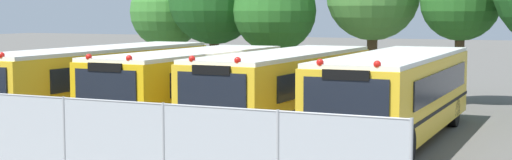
% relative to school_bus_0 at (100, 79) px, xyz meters
% --- Properties ---
extents(ground_plane, '(160.00, 160.00, 0.00)m').
position_rel_school_bus_0_xyz_m(ground_plane, '(5.34, 0.23, -1.40)').
color(ground_plane, '#595651').
extents(school_bus_0, '(2.49, 11.38, 2.67)m').
position_rel_school_bus_0_xyz_m(school_bus_0, '(0.00, 0.00, 0.00)').
color(school_bus_0, yellow).
rests_on(school_bus_0, ground_plane).
extents(school_bus_1, '(2.70, 9.61, 2.62)m').
position_rel_school_bus_0_xyz_m(school_bus_1, '(3.64, 0.12, -0.03)').
color(school_bus_1, yellow).
rests_on(school_bus_1, ground_plane).
extents(school_bus_2, '(2.64, 9.99, 2.66)m').
position_rel_school_bus_0_xyz_m(school_bus_2, '(7.01, 0.27, -0.01)').
color(school_bus_2, yellow).
rests_on(school_bus_2, ground_plane).
extents(school_bus_3, '(2.68, 10.35, 2.69)m').
position_rel_school_bus_0_xyz_m(school_bus_3, '(10.63, 0.10, 0.01)').
color(school_bus_3, yellow).
rests_on(school_bus_3, ground_plane).
extents(tree_0, '(3.59, 3.59, 5.60)m').
position_rel_school_bus_0_xyz_m(tree_0, '(-3.22, 9.75, 2.39)').
color(tree_0, '#4C3823').
rests_on(tree_0, ground_plane).
extents(tree_2, '(3.70, 3.70, 5.68)m').
position_rel_school_bus_0_xyz_m(tree_2, '(2.84, 8.87, 2.45)').
color(tree_2, '#4C3823').
rests_on(tree_2, ground_plane).
extents(tree_4, '(3.25, 3.25, 5.87)m').
position_rel_school_bus_0_xyz_m(tree_4, '(10.90, 9.40, 2.78)').
color(tree_4, '#4C3823').
rests_on(tree_4, ground_plane).
extents(chainlink_fence, '(15.95, 0.07, 1.89)m').
position_rel_school_bus_0_xyz_m(chainlink_fence, '(5.00, -8.08, -0.43)').
color(chainlink_fence, '#9EA0A3').
rests_on(chainlink_fence, ground_plane).
extents(traffic_cone, '(0.40, 0.40, 0.53)m').
position_rel_school_bus_0_xyz_m(traffic_cone, '(4.38, -6.72, -1.14)').
color(traffic_cone, '#EA5914').
rests_on(traffic_cone, ground_plane).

